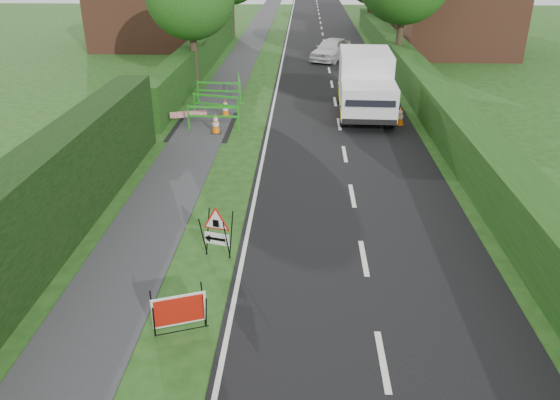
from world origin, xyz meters
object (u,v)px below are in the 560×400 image
object	(u,v)px
red_rect_sign	(179,311)
triangle_sign	(215,228)
works_van	(366,83)
hatchback_car	(331,49)

from	to	relation	value
red_rect_sign	triangle_sign	size ratio (longest dim) A/B	1.03
triangle_sign	works_van	xyz separation A→B (m)	(4.63, 12.27, 0.57)
works_van	hatchback_car	bearing A→B (deg)	96.37
triangle_sign	hatchback_car	distance (m)	24.50
red_rect_sign	triangle_sign	bearing A→B (deg)	64.85
triangle_sign	works_van	world-z (taller)	works_van
triangle_sign	works_van	distance (m)	13.13
works_van	hatchback_car	world-z (taller)	works_van
red_rect_sign	hatchback_car	distance (m)	27.28
triangle_sign	works_van	bearing A→B (deg)	84.17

